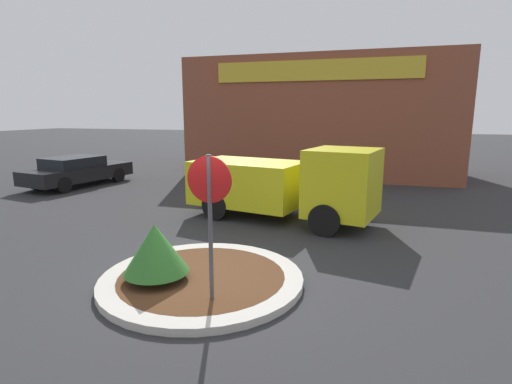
{
  "coord_description": "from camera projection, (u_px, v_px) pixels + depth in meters",
  "views": [
    {
      "loc": [
        3.08,
        -6.45,
        3.16
      ],
      "look_at": [
        0.44,
        2.0,
        1.39
      ],
      "focal_mm": 28.0,
      "sensor_mm": 36.0,
      "label": 1
    }
  ],
  "objects": [
    {
      "name": "ground_plane",
      "position": [
        202.0,
        282.0,
        7.55
      ],
      "size": [
        120.0,
        120.0,
        0.0
      ],
      "primitive_type": "plane",
      "color": "#2D2D30"
    },
    {
      "name": "traffic_island",
      "position": [
        202.0,
        279.0,
        7.54
      ],
      "size": [
        3.81,
        3.81,
        0.14
      ],
      "color": "#BCB7AD",
      "rests_on": "ground_plane"
    },
    {
      "name": "stop_sign",
      "position": [
        210.0,
        203.0,
        6.28
      ],
      "size": [
        0.74,
        0.07,
        2.52
      ],
      "color": "#4C4C51",
      "rests_on": "ground_plane"
    },
    {
      "name": "island_shrub",
      "position": [
        155.0,
        248.0,
        7.23
      ],
      "size": [
        1.19,
        1.19,
        1.06
      ],
      "color": "brown",
      "rests_on": "traffic_island"
    },
    {
      "name": "utility_truck",
      "position": [
        284.0,
        183.0,
        11.7
      ],
      "size": [
        5.75,
        3.0,
        2.19
      ],
      "rotation": [
        0.0,
        0.0,
        -0.19
      ],
      "color": "gold",
      "rests_on": "ground_plane"
    },
    {
      "name": "storefront_building",
      "position": [
        322.0,
        117.0,
        21.01
      ],
      "size": [
        13.15,
        6.07,
        5.81
      ],
      "color": "brown",
      "rests_on": "ground_plane"
    },
    {
      "name": "parked_sedan_black",
      "position": [
        77.0,
        171.0,
        17.34
      ],
      "size": [
        2.56,
        4.88,
        1.28
      ],
      "rotation": [
        0.0,
        0.0,
        1.41
      ],
      "color": "black",
      "rests_on": "ground_plane"
    }
  ]
}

